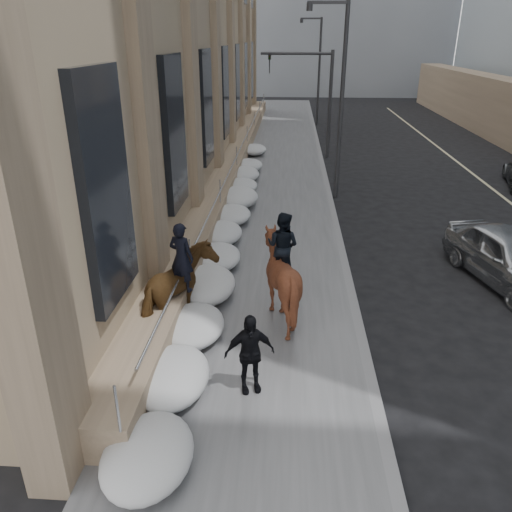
{
  "coord_description": "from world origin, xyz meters",
  "views": [
    {
      "loc": [
        0.79,
        -8.0,
        6.71
      ],
      "look_at": [
        0.02,
        3.28,
        1.7
      ],
      "focal_mm": 35.0,
      "sensor_mm": 36.0,
      "label": 1
    }
  ],
  "objects_px": {
    "pedestrian": "(249,353)",
    "car_silver": "(509,257)",
    "mounted_horse_left": "(179,287)",
    "mounted_horse_right": "(280,275)"
  },
  "relations": [
    {
      "from": "pedestrian",
      "to": "car_silver",
      "type": "distance_m",
      "value": 9.05
    },
    {
      "from": "pedestrian",
      "to": "car_silver",
      "type": "bearing_deg",
      "value": 21.6
    },
    {
      "from": "car_silver",
      "to": "pedestrian",
      "type": "bearing_deg",
      "value": -156.82
    },
    {
      "from": "pedestrian",
      "to": "car_silver",
      "type": "xyz_separation_m",
      "value": [
        7.15,
        5.55,
        -0.18
      ]
    },
    {
      "from": "mounted_horse_left",
      "to": "pedestrian",
      "type": "bearing_deg",
      "value": 149.97
    },
    {
      "from": "mounted_horse_left",
      "to": "mounted_horse_right",
      "type": "height_order",
      "value": "mounted_horse_right"
    },
    {
      "from": "pedestrian",
      "to": "car_silver",
      "type": "relative_size",
      "value": 0.36
    },
    {
      "from": "mounted_horse_left",
      "to": "pedestrian",
      "type": "relative_size",
      "value": 1.54
    },
    {
      "from": "mounted_horse_right",
      "to": "pedestrian",
      "type": "xyz_separation_m",
      "value": [
        -0.53,
        -2.93,
        -0.31
      ]
    },
    {
      "from": "mounted_horse_left",
      "to": "car_silver",
      "type": "distance_m",
      "value": 9.61
    }
  ]
}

